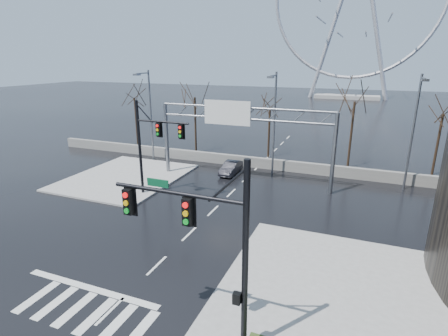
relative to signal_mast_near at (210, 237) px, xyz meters
The scene contains 17 objects.
ground 8.15m from the signal_mast_near, 141.85° to the left, with size 260.00×260.00×0.00m, color black.
sidewalk_right_ext 9.12m from the signal_mast_near, 51.18° to the left, with size 12.00×10.00×0.15m, color gray.
sidewalk_far 23.25m from the signal_mast_near, 135.18° to the left, with size 10.00×12.00×0.15m, color gray.
barrier_wall 24.96m from the signal_mast_near, 102.07° to the left, with size 52.00×0.50×1.10m, color slate.
signal_mast_near is the anchor object (origin of this frame).
signal_mast_far 17.03m from the signal_mast_near, 130.26° to the left, with size 4.72×0.41×8.00m.
sign_gantry 19.79m from the signal_mast_near, 106.19° to the left, with size 16.36×0.40×7.60m.
streetlight_left 28.07m from the signal_mast_near, 127.67° to the left, with size 0.50×2.55×10.00m.
streetlight_mid 22.44m from the signal_mast_near, 98.05° to the left, with size 0.50×2.55×10.00m.
streetlight_right 23.92m from the signal_mast_near, 68.25° to the left, with size 0.50×2.55×10.00m.
tree_far_left 36.36m from the signal_mast_near, 129.53° to the left, with size 3.50×3.50×7.00m.
tree_left 30.98m from the signal_mast_near, 117.18° to the left, with size 3.75×3.75×7.50m.
tree_center 29.00m from the signal_mast_near, 100.21° to the left, with size 3.25×3.25×6.50m.
tree_right 27.84m from the signal_mast_near, 82.02° to the left, with size 3.90×3.90×7.80m.
tree_far_right 30.45m from the signal_mast_near, 67.07° to the left, with size 3.40×3.40×6.80m.
ferris_wheel 101.29m from the signal_mast_near, 90.08° to the left, with size 45.00×6.00×50.91m.
car 22.59m from the signal_mast_near, 108.49° to the left, with size 1.34×3.83×1.26m, color black.
Camera 1 is at (9.85, -14.53, 11.15)m, focal length 28.00 mm.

